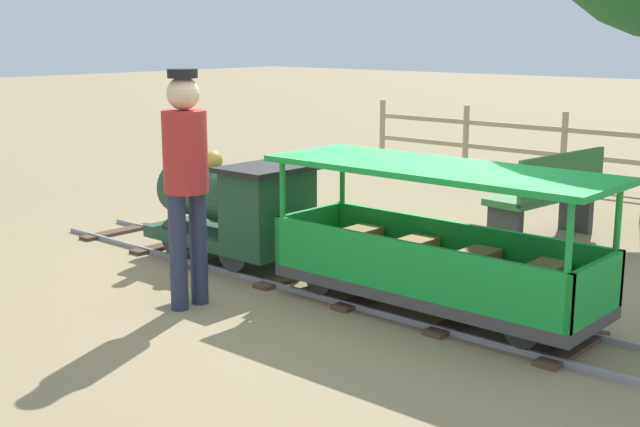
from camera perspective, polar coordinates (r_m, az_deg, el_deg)
ground_plane at (r=6.25m, az=0.79°, el=-5.08°), size 60.00×60.00×0.00m
track at (r=6.25m, az=0.78°, el=-4.93°), size 0.76×6.05×0.04m
locomotive at (r=6.82m, az=-5.78°, el=0.51°), size 0.72×1.45×1.01m
passenger_car at (r=5.62m, az=7.79°, el=-2.72°), size 0.82×2.35×0.97m
conductor_person at (r=5.70m, az=-9.07°, el=2.96°), size 0.30×0.30×1.62m
park_bench at (r=7.80m, az=15.20°, el=1.10°), size 1.34×0.54×0.82m
fence_section at (r=10.63m, az=19.60°, el=4.04°), size 0.08×7.13×0.90m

